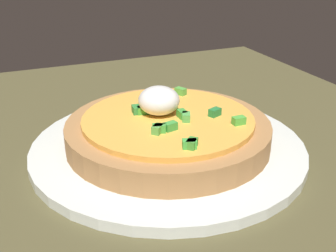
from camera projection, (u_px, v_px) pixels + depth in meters
dining_table at (78, 223)px, 36.69cm from camera, size 90.11×89.17×2.09cm
plate at (168, 147)px, 46.22cm from camera, size 29.24×29.24×1.09cm
pizza at (168, 129)px, 45.36cm from camera, size 21.63×21.63×6.04cm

